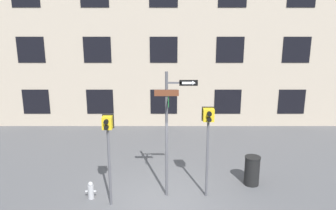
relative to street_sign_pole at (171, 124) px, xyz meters
name	(u,v)px	position (x,y,z in m)	size (l,w,h in m)	color
ground_plane	(162,202)	(-0.26, -0.41, -2.45)	(60.00, 60.00, 0.00)	#515154
street_sign_pole	(171,124)	(0.00, 0.00, 0.00)	(1.32, 0.95, 4.11)	#4C4C51
pedestrian_signal_left	(109,137)	(-1.82, -0.56, -0.22)	(0.35, 0.40, 2.90)	#4C4C51
pedestrian_signal_right	(210,128)	(1.21, -0.03, -0.10)	(0.40, 0.40, 2.99)	#4C4C51
fire_hydrant	(92,190)	(-2.53, -0.21, -2.17)	(0.35, 0.19, 0.59)	#A5A5A8
trash_bin	(253,171)	(2.89, 0.75, -1.93)	(0.55, 0.55, 1.04)	black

